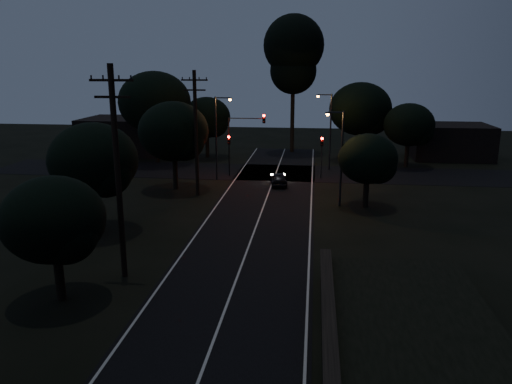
# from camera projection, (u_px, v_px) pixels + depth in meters

# --- Properties ---
(road_surface) EXTENTS (60.00, 70.00, 0.03)m
(road_surface) POSITION_uv_depth(u_px,v_px,m) (266.00, 200.00, 41.45)
(road_surface) COLOR black
(road_surface) RESTS_ON ground
(utility_pole_mid) EXTENTS (2.20, 0.30, 11.00)m
(utility_pole_mid) POSITION_uv_depth(u_px,v_px,m) (117.00, 170.00, 25.19)
(utility_pole_mid) COLOR black
(utility_pole_mid) RESTS_ON ground
(utility_pole_far) EXTENTS (2.20, 0.30, 10.50)m
(utility_pole_far) POSITION_uv_depth(u_px,v_px,m) (196.00, 132.00, 41.61)
(utility_pole_far) COLOR black
(utility_pole_far) RESTS_ON ground
(tree_left_b) EXTENTS (4.75, 4.75, 6.04)m
(tree_left_b) POSITION_uv_depth(u_px,v_px,m) (56.00, 222.00, 22.88)
(tree_left_b) COLOR black
(tree_left_b) RESTS_ON ground
(tree_left_c) EXTENTS (5.80, 5.80, 7.32)m
(tree_left_c) POSITION_uv_depth(u_px,v_px,m) (96.00, 162.00, 32.55)
(tree_left_c) COLOR black
(tree_left_c) RESTS_ON ground
(tree_left_d) EXTENTS (6.19, 6.19, 7.85)m
(tree_left_d) POSITION_uv_depth(u_px,v_px,m) (176.00, 133.00, 43.77)
(tree_left_d) COLOR black
(tree_left_d) RESTS_ON ground
(tree_far_nw) EXTENTS (5.70, 5.70, 7.22)m
(tree_far_nw) POSITION_uv_depth(u_px,v_px,m) (208.00, 119.00, 59.33)
(tree_far_nw) COLOR black
(tree_far_nw) RESTS_ON ground
(tree_far_w) EXTENTS (8.05, 8.05, 10.26)m
(tree_far_w) POSITION_uv_depth(u_px,v_px,m) (157.00, 104.00, 55.50)
(tree_far_w) COLOR black
(tree_far_w) RESTS_ON ground
(tree_far_ne) EXTENTS (7.12, 7.12, 9.01)m
(tree_far_ne) POSITION_uv_depth(u_px,v_px,m) (363.00, 110.00, 56.97)
(tree_far_ne) COLOR black
(tree_far_ne) RESTS_ON ground
(tree_far_e) EXTENTS (5.45, 5.45, 6.91)m
(tree_far_e) POSITION_uv_depth(u_px,v_px,m) (411.00, 126.00, 53.90)
(tree_far_e) COLOR black
(tree_far_e) RESTS_ON ground
(tree_right_a) EXTENTS (4.58, 4.58, 5.82)m
(tree_right_a) POSITION_uv_depth(u_px,v_px,m) (370.00, 160.00, 38.42)
(tree_right_a) COLOR black
(tree_right_a) RESTS_ON ground
(tall_pine) EXTENTS (7.45, 7.45, 16.93)m
(tall_pine) POSITION_uv_depth(u_px,v_px,m) (294.00, 54.00, 61.27)
(tall_pine) COLOR black
(tall_pine) RESTS_ON ground
(building_left) EXTENTS (10.00, 8.00, 4.40)m
(building_left) POSITION_uv_depth(u_px,v_px,m) (125.00, 135.00, 63.25)
(building_left) COLOR black
(building_left) RESTS_ON ground
(building_right) EXTENTS (9.00, 7.00, 4.00)m
(building_right) POSITION_uv_depth(u_px,v_px,m) (450.00, 141.00, 59.73)
(building_right) COLOR black
(building_right) RESTS_ON ground
(signal_left) EXTENTS (0.28, 0.35, 4.10)m
(signal_left) POSITION_uv_depth(u_px,v_px,m) (229.00, 148.00, 49.79)
(signal_left) COLOR black
(signal_left) RESTS_ON ground
(signal_right) EXTENTS (0.28, 0.35, 4.10)m
(signal_right) POSITION_uv_depth(u_px,v_px,m) (322.00, 150.00, 48.75)
(signal_right) COLOR black
(signal_right) RESTS_ON ground
(signal_mast) EXTENTS (3.70, 0.35, 6.25)m
(signal_mast) POSITION_uv_depth(u_px,v_px,m) (246.00, 133.00, 49.23)
(signal_mast) COLOR black
(signal_mast) RESTS_ON ground
(streetlight_a) EXTENTS (1.66, 0.26, 8.00)m
(streetlight_a) POSITION_uv_depth(u_px,v_px,m) (218.00, 132.00, 47.51)
(streetlight_a) COLOR black
(streetlight_a) RESTS_ON ground
(streetlight_b) EXTENTS (1.66, 0.26, 8.00)m
(streetlight_b) POSITION_uv_depth(u_px,v_px,m) (329.00, 127.00, 52.08)
(streetlight_b) COLOR black
(streetlight_b) RESTS_ON ground
(streetlight_c) EXTENTS (1.46, 0.26, 7.50)m
(streetlight_c) POSITION_uv_depth(u_px,v_px,m) (340.00, 152.00, 38.63)
(streetlight_c) COLOR black
(streetlight_c) RESTS_ON ground
(car) EXTENTS (1.88, 3.76, 1.23)m
(car) POSITION_uv_depth(u_px,v_px,m) (279.00, 179.00, 46.34)
(car) COLOR black
(car) RESTS_ON ground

